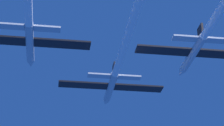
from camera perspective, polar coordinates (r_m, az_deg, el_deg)
jet_lead at (r=59.56m, az=2.61°, el=5.43°), size 17.52×69.03×2.90m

